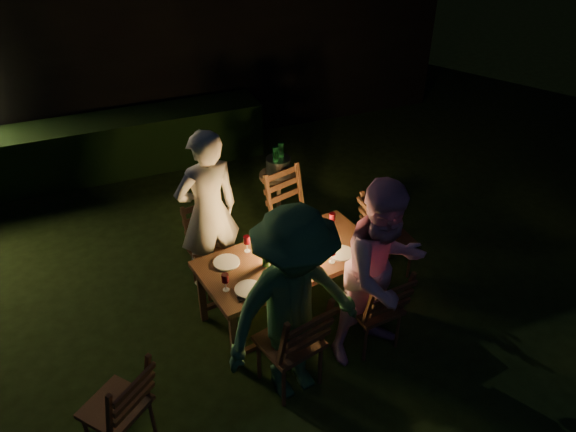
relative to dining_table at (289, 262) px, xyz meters
name	(u,v)px	position (x,y,z in m)	size (l,w,h in m)	color
garden_envelope	(113,15)	(-0.66, 6.07, 0.94)	(40.00, 40.00, 3.20)	black
dining_table	(289,262)	(0.00, 0.00, 0.00)	(1.82, 1.10, 0.71)	#4B2A19
chair_near_left	(291,356)	(-0.32, -0.83, -0.32)	(0.59, 0.62, 1.07)	#4B2A19
chair_near_right	(373,320)	(0.56, -0.69, -0.34)	(0.48, 0.51, 0.99)	#4B2A19
chair_far_left	(215,263)	(-0.56, 0.69, -0.34)	(0.52, 0.55, 0.98)	#4B2A19
chair_far_right	(295,232)	(0.42, 0.85, -0.32)	(0.60, 0.63, 1.07)	#4B2A19
chair_end	(386,249)	(1.21, 0.19, -0.33)	(0.50, 0.47, 1.02)	#4B2A19
chair_spare	(121,420)	(-1.77, -0.90, -0.34)	(0.63, 0.64, 0.98)	#4B2A19
person_house_side	(208,212)	(-0.57, 0.74, 0.26)	(0.66, 0.43, 1.81)	silver
person_opp_right	(383,273)	(0.57, -0.74, 0.26)	(0.88, 0.68, 1.81)	#E9A0CE
person_opp_left	(294,308)	(-0.32, -0.88, 0.29)	(1.20, 0.69, 1.85)	#2E5C37
lantern	(291,239)	(0.04, 0.06, 0.23)	(0.16, 0.16, 0.35)	white
plate_far_left	(227,262)	(-0.58, 0.13, 0.08)	(0.25, 0.25, 0.01)	white
plate_near_left	(248,289)	(-0.51, -0.30, 0.08)	(0.25, 0.25, 0.01)	white
plate_far_right	(316,230)	(0.41, 0.29, 0.08)	(0.25, 0.25, 0.01)	white
plate_near_right	(341,253)	(0.48, -0.15, 0.08)	(0.25, 0.25, 0.01)	white
wineglass_a	(247,244)	(-0.34, 0.23, 0.16)	(0.06, 0.06, 0.18)	#59070F
wineglass_b	(226,282)	(-0.69, -0.23, 0.16)	(0.06, 0.06, 0.18)	#59070F
wineglass_c	(332,255)	(0.34, -0.23, 0.16)	(0.06, 0.06, 0.18)	#59070F
wineglass_d	(332,221)	(0.59, 0.27, 0.16)	(0.06, 0.06, 0.18)	#59070F
wineglass_e	(297,270)	(-0.05, -0.31, 0.16)	(0.06, 0.06, 0.18)	silver
bottle_table	(266,253)	(-0.25, -0.04, 0.21)	(0.07, 0.07, 0.28)	#0F471E
napkin_left	(293,280)	(-0.10, -0.34, 0.08)	(0.18, 0.14, 0.01)	red
napkin_right	(354,254)	(0.59, -0.21, 0.08)	(0.18, 0.14, 0.01)	red
phone	(246,297)	(-0.57, -0.39, 0.07)	(0.14, 0.07, 0.01)	black
side_table	(279,180)	(0.53, 1.62, -0.08)	(0.47, 0.47, 0.64)	olive
ice_bucket	(278,166)	(0.53, 1.62, 0.11)	(0.30, 0.30, 0.22)	#A5A8AD
bottle_bucket_a	(276,165)	(0.48, 1.58, 0.16)	(0.07, 0.07, 0.32)	#0F471E
bottle_bucket_b	(281,161)	(0.58, 1.66, 0.16)	(0.07, 0.07, 0.32)	#0F471E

